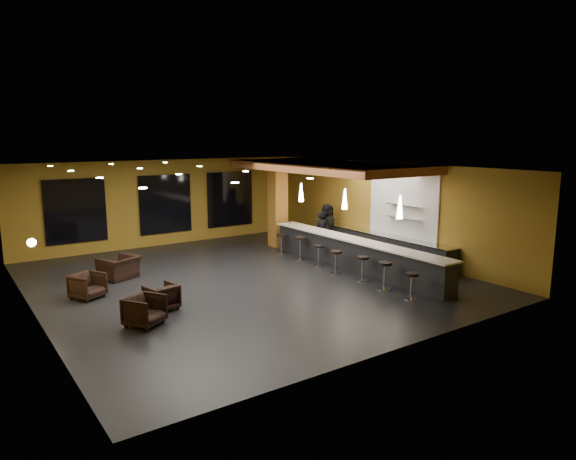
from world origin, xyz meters
TOP-DOWN VIEW (x-y plane):
  - floor at (0.00, 0.00)m, footprint 12.00×13.00m
  - ceiling at (0.00, 0.00)m, footprint 12.00×13.00m
  - wall_back at (0.00, 6.55)m, footprint 12.00×0.10m
  - wall_front at (0.00, -6.55)m, footprint 12.00×0.10m
  - wall_left at (-6.05, 0.00)m, footprint 0.10×13.00m
  - wall_right at (6.05, 0.00)m, footprint 0.10×13.00m
  - wood_soffit at (4.00, 1.00)m, footprint 3.60×8.00m
  - window_left at (-3.50, 6.44)m, footprint 2.20×0.06m
  - window_center at (0.00, 6.44)m, footprint 2.20×0.06m
  - window_right at (3.00, 6.44)m, footprint 2.20×0.06m
  - tile_backsplash at (5.96, -1.00)m, footprint 0.06×3.20m
  - bar_counter at (3.65, -1.00)m, footprint 0.60×8.00m
  - bar_top at (3.65, -1.00)m, footprint 0.78×8.10m
  - prep_counter at (5.65, -0.50)m, footprint 0.70×6.00m
  - prep_top at (5.65, -0.50)m, footprint 0.72×6.00m
  - wall_shelf_lower at (5.82, -1.20)m, footprint 0.30×1.50m
  - wall_shelf_upper at (5.82, -1.20)m, footprint 0.30×1.50m
  - column at (3.65, 3.60)m, footprint 0.60×0.60m
  - wall_sconce at (-5.88, 0.50)m, footprint 0.22×0.22m
  - pendant_0 at (3.65, -3.00)m, footprint 0.20×0.20m
  - pendant_1 at (3.65, -0.50)m, footprint 0.20×0.20m
  - pendant_2 at (3.65, 2.00)m, footprint 0.20×0.20m
  - staff_a at (4.47, 1.76)m, footprint 0.63×0.47m
  - staff_b at (4.70, 1.92)m, footprint 0.87×0.76m
  - staff_c at (5.25, 2.38)m, footprint 0.88×0.59m
  - armchair_a at (-3.95, -2.09)m, footprint 1.09×1.10m
  - armchair_b at (-3.21, -1.24)m, footprint 0.87×0.89m
  - armchair_c at (-4.53, 0.84)m, footprint 1.04×1.05m
  - armchair_d at (-3.21, 2.35)m, footprint 1.38×1.31m
  - bar_stool_0 at (2.76, -4.36)m, footprint 0.38×0.38m
  - bar_stool_1 at (2.82, -3.29)m, footprint 0.42×0.42m
  - bar_stool_2 at (2.93, -2.22)m, footprint 0.40×0.40m
  - bar_stool_3 at (2.76, -1.13)m, footprint 0.39×0.39m
  - bar_stool_4 at (2.99, 0.06)m, footprint 0.37×0.37m
  - bar_stool_5 at (2.99, 1.14)m, footprint 0.43×0.43m
  - bar_stool_6 at (2.99, 2.37)m, footprint 0.38×0.38m

SIDE VIEW (x-z plane):
  - floor at x=0.00m, z-range -0.10..0.00m
  - armchair_b at x=-3.21m, z-range 0.00..0.68m
  - armchair_d at x=-3.21m, z-range 0.00..0.71m
  - armchair_c at x=-4.53m, z-range 0.00..0.71m
  - armchair_a at x=-3.95m, z-range 0.00..0.73m
  - prep_counter at x=5.65m, z-range 0.00..0.86m
  - bar_stool_4 at x=2.99m, z-range 0.10..0.83m
  - bar_stool_6 at x=2.99m, z-range 0.11..0.86m
  - bar_stool_0 at x=2.76m, z-range 0.11..0.86m
  - bar_stool_3 at x=2.76m, z-range 0.11..0.89m
  - bar_stool_2 at x=2.93m, z-range 0.11..0.89m
  - bar_counter at x=3.65m, z-range 0.00..1.00m
  - bar_stool_1 at x=2.82m, z-range 0.12..0.95m
  - bar_stool_5 at x=2.99m, z-range 0.12..0.97m
  - staff_b at x=4.70m, z-range 0.00..1.55m
  - staff_a at x=4.47m, z-range 0.00..1.58m
  - staff_c at x=5.25m, z-range 0.00..1.75m
  - prep_top at x=5.65m, z-range 0.87..0.90m
  - bar_top at x=3.65m, z-range 1.00..1.05m
  - wall_shelf_lower at x=5.82m, z-range 1.59..1.61m
  - window_left at x=-3.50m, z-range 0.50..2.90m
  - window_center at x=0.00m, z-range 0.50..2.90m
  - window_right at x=3.00m, z-range 0.50..2.90m
  - wall_back at x=0.00m, z-range 0.00..3.50m
  - wall_front at x=0.00m, z-range 0.00..3.50m
  - wall_left at x=-6.05m, z-range 0.00..3.50m
  - wall_right at x=6.05m, z-range 0.00..3.50m
  - column at x=3.65m, z-range 0.00..3.50m
  - wall_sconce at x=-5.88m, z-range 1.69..1.91m
  - tile_backsplash at x=5.96m, z-range 0.80..3.20m
  - wall_shelf_upper at x=5.82m, z-range 2.03..2.06m
  - pendant_0 at x=3.65m, z-range 2.00..2.70m
  - pendant_1 at x=3.65m, z-range 2.00..2.70m
  - pendant_2 at x=3.65m, z-range 2.00..2.70m
  - wood_soffit at x=4.00m, z-range 3.22..3.50m
  - ceiling at x=0.00m, z-range 3.50..3.60m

